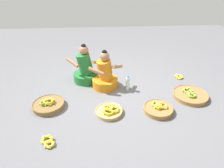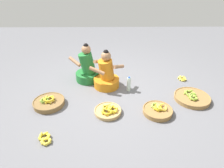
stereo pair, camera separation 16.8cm
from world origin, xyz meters
TOP-DOWN VIEW (x-y plane):
  - ground_plane at (0.00, 0.00)m, footprint 10.00×10.00m
  - vendor_woman_front at (-0.11, 0.30)m, footprint 0.69×0.54m
  - vendor_woman_behind at (-0.51, 0.57)m, footprint 0.76×0.52m
  - banana_basket_mid_left at (-1.13, -0.33)m, footprint 0.56×0.56m
  - banana_basket_mid_right at (0.76, -0.58)m, footprint 0.50×0.50m
  - banana_basket_front_right at (-0.07, -0.57)m, footprint 0.46×0.46m
  - banana_basket_back_left at (1.49, -0.20)m, footprint 0.65×0.65m
  - loose_bananas_near_bicycle at (-0.96, -1.16)m, footprint 0.22×0.27m
  - loose_bananas_back_right at (1.55, 0.55)m, footprint 0.20×0.23m
  - water_bottle at (0.34, 0.12)m, footprint 0.07×0.07m

SIDE VIEW (x-z plane):
  - ground_plane at x=0.00m, z-range 0.00..0.00m
  - loose_bananas_back_right at x=1.55m, z-range -0.01..0.07m
  - loose_bananas_near_bicycle at x=-0.96m, z-range -0.01..0.07m
  - banana_basket_front_right at x=-0.07m, z-range -0.02..0.11m
  - banana_basket_back_left at x=1.49m, z-range -0.03..0.13m
  - banana_basket_mid_right at x=0.76m, z-range -0.03..0.13m
  - banana_basket_mid_left at x=-1.13m, z-range -0.03..0.14m
  - water_bottle at x=0.34m, z-range -0.01..0.30m
  - vendor_woman_front at x=-0.11m, z-range -0.14..0.65m
  - vendor_woman_behind at x=-0.51m, z-range -0.15..0.68m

